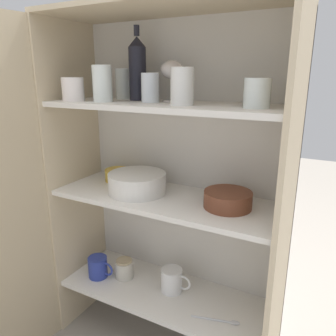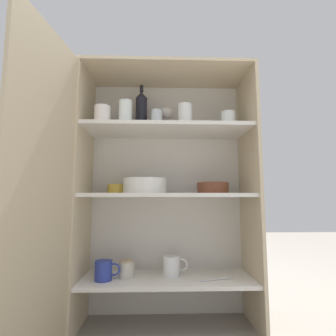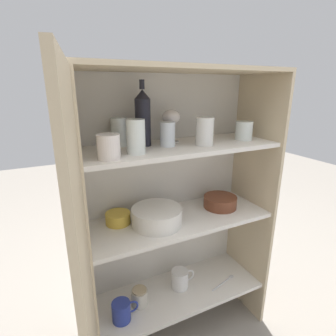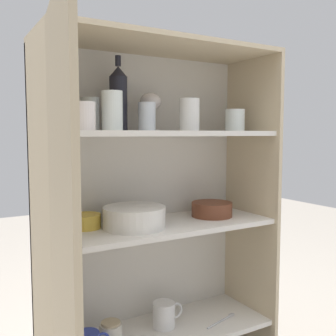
{
  "view_description": "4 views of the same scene",
  "coord_description": "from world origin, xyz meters",
  "px_view_note": "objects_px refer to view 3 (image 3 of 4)",
  "views": [
    {
      "loc": [
        0.58,
        -0.9,
        1.16
      ],
      "look_at": [
        0.01,
        0.18,
        0.8
      ],
      "focal_mm": 35.0,
      "sensor_mm": 36.0,
      "label": 1
    },
    {
      "loc": [
        -0.04,
        -1.28,
        0.66
      ],
      "look_at": [
        0.01,
        0.22,
        0.84
      ],
      "focal_mm": 28.0,
      "sensor_mm": 36.0,
      "label": 2
    },
    {
      "loc": [
        -0.55,
        -0.86,
        1.3
      ],
      "look_at": [
        -0.03,
        0.22,
        0.94
      ],
      "focal_mm": 28.0,
      "sensor_mm": 36.0,
      "label": 3
    },
    {
      "loc": [
        -0.74,
        -1.17,
        1.05
      ],
      "look_at": [
        0.02,
        0.14,
        0.91
      ],
      "focal_mm": 42.0,
      "sensor_mm": 36.0,
      "label": 4
    }
  ],
  "objects_px": {
    "mixing_bowl_large": "(220,201)",
    "coffee_mug_primary": "(180,279)",
    "wine_bottle": "(143,118)",
    "plate_stack_white": "(157,216)",
    "serving_bowl_small": "(118,217)",
    "storage_jar": "(140,297)"
  },
  "relations": [
    {
      "from": "plate_stack_white",
      "to": "serving_bowl_small",
      "type": "xyz_separation_m",
      "value": [
        -0.16,
        0.09,
        -0.01
      ]
    },
    {
      "from": "mixing_bowl_large",
      "to": "plate_stack_white",
      "type": "bearing_deg",
      "value": -176.82
    },
    {
      "from": "mixing_bowl_large",
      "to": "serving_bowl_small",
      "type": "height_order",
      "value": "mixing_bowl_large"
    },
    {
      "from": "wine_bottle",
      "to": "coffee_mug_primary",
      "type": "relative_size",
      "value": 2.06
    },
    {
      "from": "mixing_bowl_large",
      "to": "coffee_mug_primary",
      "type": "height_order",
      "value": "mixing_bowl_large"
    },
    {
      "from": "coffee_mug_primary",
      "to": "storage_jar",
      "type": "distance_m",
      "value": 0.24
    },
    {
      "from": "wine_bottle",
      "to": "mixing_bowl_large",
      "type": "distance_m",
      "value": 0.61
    },
    {
      "from": "plate_stack_white",
      "to": "coffee_mug_primary",
      "type": "height_order",
      "value": "plate_stack_white"
    },
    {
      "from": "plate_stack_white",
      "to": "mixing_bowl_large",
      "type": "xyz_separation_m",
      "value": [
        0.38,
        0.02,
        -0.01
      ]
    },
    {
      "from": "coffee_mug_primary",
      "to": "storage_jar",
      "type": "bearing_deg",
      "value": -176.48
    },
    {
      "from": "serving_bowl_small",
      "to": "coffee_mug_primary",
      "type": "distance_m",
      "value": 0.52
    },
    {
      "from": "wine_bottle",
      "to": "mixing_bowl_large",
      "type": "height_order",
      "value": "wine_bottle"
    },
    {
      "from": "wine_bottle",
      "to": "serving_bowl_small",
      "type": "height_order",
      "value": "wine_bottle"
    },
    {
      "from": "serving_bowl_small",
      "to": "coffee_mug_primary",
      "type": "height_order",
      "value": "serving_bowl_small"
    },
    {
      "from": "wine_bottle",
      "to": "coffee_mug_primary",
      "type": "bearing_deg",
      "value": -12.35
    },
    {
      "from": "mixing_bowl_large",
      "to": "coffee_mug_primary",
      "type": "distance_m",
      "value": 0.48
    },
    {
      "from": "serving_bowl_small",
      "to": "plate_stack_white",
      "type": "bearing_deg",
      "value": -28.3
    },
    {
      "from": "coffee_mug_primary",
      "to": "storage_jar",
      "type": "relative_size",
      "value": 1.55
    },
    {
      "from": "wine_bottle",
      "to": "plate_stack_white",
      "type": "bearing_deg",
      "value": -66.31
    },
    {
      "from": "storage_jar",
      "to": "coffee_mug_primary",
      "type": "bearing_deg",
      "value": 3.52
    },
    {
      "from": "serving_bowl_small",
      "to": "storage_jar",
      "type": "relative_size",
      "value": 1.33
    },
    {
      "from": "plate_stack_white",
      "to": "serving_bowl_small",
      "type": "bearing_deg",
      "value": 151.7
    }
  ]
}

